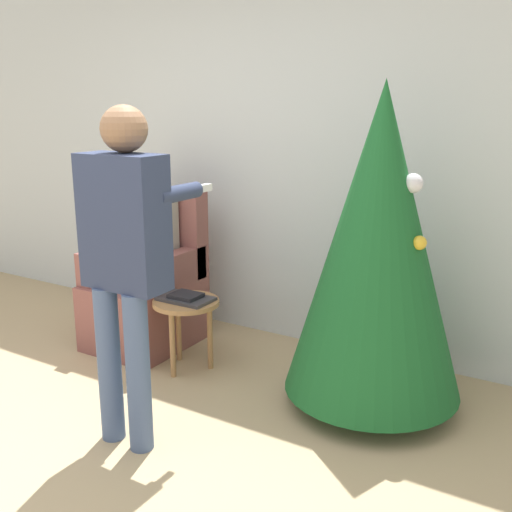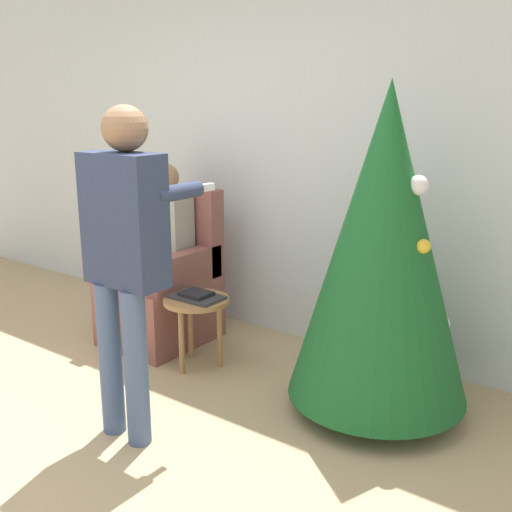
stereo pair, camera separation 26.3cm
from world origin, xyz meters
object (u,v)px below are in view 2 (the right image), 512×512
object	(u,v)px
christmas_tree	(383,246)
armchair	(165,289)
person_seated	(159,245)
person_standing	(125,246)
side_stool	(197,309)

from	to	relation	value
christmas_tree	armchair	distance (m)	1.82
armchair	person_seated	distance (m)	0.34
christmas_tree	person_seated	bearing A→B (deg)	179.16
armchair	person_standing	bearing A→B (deg)	-52.60
christmas_tree	side_stool	bearing A→B (deg)	-172.19
side_stool	person_seated	bearing A→B (deg)	159.72
person_seated	christmas_tree	bearing A→B (deg)	-0.84
armchair	person_seated	bearing A→B (deg)	-90.00
christmas_tree	person_seated	world-z (taller)	christmas_tree
christmas_tree	armchair	world-z (taller)	christmas_tree
armchair	person_seated	xyz separation A→B (m)	(0.00, -0.03, 0.34)
armchair	side_stool	bearing A→B (deg)	-23.54
person_seated	armchair	bearing A→B (deg)	90.00
side_stool	person_standing	bearing A→B (deg)	-71.05
christmas_tree	side_stool	world-z (taller)	christmas_tree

